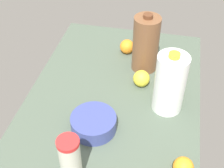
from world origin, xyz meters
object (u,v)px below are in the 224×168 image
at_px(orange_beside_bowl, 128,47).
at_px(orange_loose, 183,167).
at_px(tumbler_cup, 70,159).
at_px(mixing_bowl, 94,123).
at_px(milk_jug, 170,83).
at_px(lemon_near_front, 141,78).
at_px(chocolate_milk_jug, 146,44).

distance_m(orange_beside_bowl, orange_loose, 0.74).
bearing_deg(tumbler_cup, mixing_bowl, 175.22).
xyz_separation_m(milk_jug, mixing_bowl, (0.19, -0.27, -0.10)).
relative_size(tumbler_cup, lemon_near_front, 2.51).
distance_m(chocolate_milk_jug, lemon_near_front, 0.17).
bearing_deg(milk_jug, mixing_bowl, -55.95).
bearing_deg(chocolate_milk_jug, orange_loose, 20.47).
xyz_separation_m(tumbler_cup, orange_beside_bowl, (-0.77, 0.06, -0.06)).
relative_size(milk_jug, mixing_bowl, 1.56).
height_order(tumbler_cup, orange_beside_bowl, tumbler_cup).
xyz_separation_m(milk_jug, orange_beside_bowl, (-0.36, -0.23, -0.10)).
distance_m(chocolate_milk_jug, milk_jug, 0.28).
bearing_deg(tumbler_cup, orange_beside_bowl, 175.40).
bearing_deg(mixing_bowl, tumbler_cup, -4.78).
xyz_separation_m(chocolate_milk_jug, tumbler_cup, (0.66, -0.16, -0.04)).
relative_size(tumbler_cup, milk_jug, 0.68).
height_order(mixing_bowl, orange_loose, orange_loose).
bearing_deg(mixing_bowl, chocolate_milk_jug, 161.98).
distance_m(milk_jug, mixing_bowl, 0.35).
xyz_separation_m(mixing_bowl, lemon_near_front, (-0.30, 0.15, 0.01)).
xyz_separation_m(mixing_bowl, orange_beside_bowl, (-0.54, 0.04, 0.00)).
bearing_deg(chocolate_milk_jug, lemon_near_front, 2.16).
relative_size(tumbler_cup, orange_beside_bowl, 2.59).
relative_size(mixing_bowl, orange_beside_bowl, 2.43).
bearing_deg(mixing_bowl, orange_beside_bowl, 175.47).
bearing_deg(chocolate_milk_jug, tumbler_cup, -13.69).
distance_m(chocolate_milk_jug, orange_beside_bowl, 0.18).
bearing_deg(lemon_near_front, orange_loose, 25.48).
xyz_separation_m(tumbler_cup, orange_loose, (-0.09, 0.37, -0.06)).
xyz_separation_m(milk_jug, lemon_near_front, (-0.12, -0.13, -0.10)).
bearing_deg(orange_beside_bowl, milk_jug, 32.86).
bearing_deg(milk_jug, orange_beside_bowl, -147.14).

